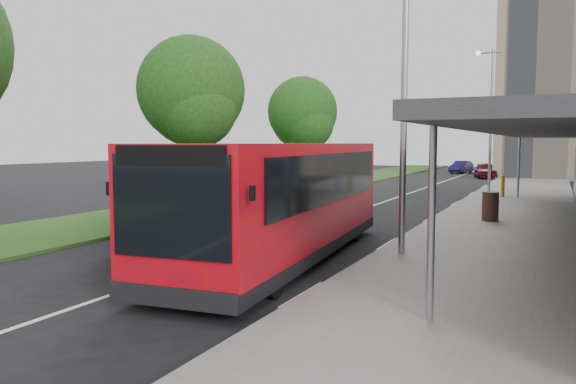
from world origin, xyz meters
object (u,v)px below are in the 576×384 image
object	(u,v)px
bus_main	(283,201)
tree_far	(303,117)
bollard	(503,186)
car_near	(486,170)
lamp_post_far	(490,111)
car_far	(461,167)
lamp_post_near	(401,68)
bus_second	(246,188)
litter_bin	(490,207)
tree_mid	(192,98)

from	to	relation	value
bus_main	tree_far	bearing A→B (deg)	107.58
bollard	car_near	bearing A→B (deg)	98.79
lamp_post_far	bus_main	distance (m)	21.71
car_far	lamp_post_near	bearing A→B (deg)	-72.40
car_near	bus_main	bearing A→B (deg)	-104.34
bus_second	car_far	bearing A→B (deg)	87.04
bus_main	litter_bin	xyz separation A→B (m)	(4.01, 8.54, -0.82)
tree_far	car_far	size ratio (longest dim) A/B	1.97
tree_far	litter_bin	distance (m)	17.69
lamp_post_near	lamp_post_far	xyz separation A→B (m)	(0.00, 20.00, 0.00)
tree_mid	car_far	world-z (taller)	tree_mid
bollard	car_near	size ratio (longest dim) A/B	0.28
tree_mid	lamp_post_near	world-z (taller)	lamp_post_near
lamp_post_far	bus_second	distance (m)	18.96
bus_second	car_far	distance (m)	40.30
bus_main	car_near	bearing A→B (deg)	83.52
bus_main	car_near	world-z (taller)	bus_main
lamp_post_near	bus_main	xyz separation A→B (m)	(-2.57, -1.31, -3.23)
litter_bin	lamp_post_far	bearing A→B (deg)	96.42
bus_second	car_near	xyz separation A→B (m)	(3.87, 33.10, -0.79)
tree_far	litter_bin	size ratio (longest dim) A/B	6.92
tree_far	lamp_post_near	distance (m)	22.06
lamp_post_near	litter_bin	xyz separation A→B (m)	(1.44, 7.23, -4.06)
lamp_post_far	tree_far	bearing A→B (deg)	-175.13
tree_far	litter_bin	xyz separation A→B (m)	(12.57, -11.82, -3.92)
bus_main	litter_bin	bearing A→B (deg)	59.65
bus_second	bollard	size ratio (longest dim) A/B	9.14
tree_far	lamp_post_near	xyz separation A→B (m)	(11.13, -19.05, 0.14)
litter_bin	car_far	world-z (taller)	car_far
tree_far	car_far	distance (m)	24.60
car_near	tree_mid	bearing A→B (deg)	-121.43
tree_mid	litter_bin	size ratio (longest dim) A/B	7.41
tree_far	lamp_post_far	bearing A→B (deg)	4.87
lamp_post_near	bollard	distance (m)	17.50
bus_main	bollard	world-z (taller)	bus_main
car_far	tree_far	bearing A→B (deg)	-94.01
bus_main	bollard	distance (m)	18.69
lamp_post_near	bollard	xyz separation A→B (m)	(1.07, 17.00, -4.02)
lamp_post_near	bus_second	bearing A→B (deg)	158.77
car_near	litter_bin	bearing A→B (deg)	-96.57
lamp_post_near	bollard	world-z (taller)	lamp_post_near
bollard	car_far	distance (m)	26.13
bus_main	litter_bin	size ratio (longest dim) A/B	10.16
tree_mid	bollard	size ratio (longest dim) A/B	6.88
tree_far	car_near	bearing A→B (deg)	60.01
car_far	litter_bin	bearing A→B (deg)	-68.82
litter_bin	car_far	bearing A→B (deg)	99.97
tree_far	car_near	world-z (taller)	tree_far
lamp_post_far	car_near	world-z (taller)	lamp_post_far
bus_second	car_far	world-z (taller)	bus_second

